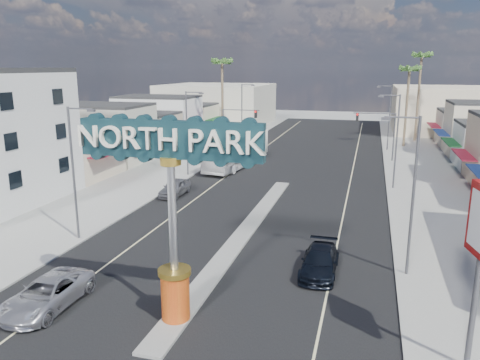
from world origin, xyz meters
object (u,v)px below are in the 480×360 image
Objects in this scene: streetlight_l_near at (75,167)px; streetlight_r_far at (388,114)px; streetlight_l_far at (243,111)px; city_bus at (234,154)px; traffic_signal_left at (236,122)px; suv_left at (47,294)px; car_parked_left at (175,187)px; palm_right_far at (421,61)px; suv_right at (320,262)px; streetlight_r_mid at (395,137)px; palm_right_mid at (409,73)px; traffic_signal_right at (379,127)px; palm_left_far at (222,67)px; streetlight_r_near at (411,189)px; gateway_sign at (172,198)px; streetlight_l_mid at (188,129)px.

streetlight_l_near is 1.00× the size of streetlight_r_far.
streetlight_l_far is 0.77× the size of city_bus.
traffic_signal_left is at bearing -81.14° from streetlight_l_far.
car_parked_left reaches higher than suv_left.
streetlight_r_far is 0.64× the size of palm_right_far.
suv_right is at bearing 31.73° from suv_left.
streetlight_r_mid is 26.71m from palm_right_mid.
suv_right is 1.10× the size of car_parked_left.
suv_left is at bearing -110.28° from traffic_signal_right.
palm_right_mid reaches higher than city_bus.
streetlight_r_mid is 0.69× the size of palm_left_far.
streetlight_r_near is at bearing -48.33° from city_bus.
gateway_sign reaches higher than city_bus.
streetlight_l_near is at bearing -92.10° from traffic_signal_left.
traffic_signal_left is 22.13m from car_parked_left.
streetlight_l_near is 0.69× the size of palm_left_far.
gateway_sign is at bearing -66.33° from car_parked_left.
palm_left_far reaches higher than gateway_sign.
palm_right_mid is (23.43, 26.00, 5.54)m from streetlight_l_mid.
palm_right_far is 65.28m from suv_left.
palm_right_far is at bearing 51.52° from streetlight_l_mid.
streetlight_l_mid is 1.00× the size of streetlight_r_mid.
streetlight_r_mid is (0.00, 20.00, 0.00)m from streetlight_r_near.
streetlight_r_mid reaches higher than suv_right.
streetlight_r_mid is at bearing -84.90° from traffic_signal_right.
palm_right_mid is 41.41m from car_parked_left.
car_parked_left is at bearing 113.39° from gateway_sign.
palm_right_mid reaches higher than traffic_signal_left.
traffic_signal_right reaches higher than car_parked_left.
streetlight_r_mid is at bearing 0.00° from streetlight_l_mid.
car_parked_left is 0.38× the size of city_bus.
streetlight_l_far is at bearing 98.86° from traffic_signal_left.
traffic_signal_left is at bearing 84.90° from streetlight_l_mid.
streetlight_r_near is (20.87, -42.00, 0.00)m from streetlight_l_far.
gateway_sign is at bearing -69.58° from streetlight_l_mid.
city_bus reaches higher than suv_left.
suv_left is (-16.96, -8.51, -4.33)m from streetlight_r_near.
streetlight_l_far is 2.04× the size of car_parked_left.
traffic_signal_right is (18.37, 0.00, 0.00)m from traffic_signal_left.
streetlight_r_far is (0.00, 42.00, 0.00)m from streetlight_r_near.
suv_left is at bearing -65.34° from streetlight_l_near.
suv_right is at bearing -99.83° from palm_right_far.
streetlight_r_far is 53.46m from suv_left.
palm_right_mid reaches higher than gateway_sign.
traffic_signal_right is 34.03m from streetlight_r_near.
traffic_signal_right is 1.24× the size of suv_right.
traffic_signal_left reaches higher than suv_right.
suv_right is (-3.36, -34.97, -3.57)m from traffic_signal_right.
traffic_signal_right is 21.20m from streetlight_l_far.
city_bus is at bearing 163.33° from streetlight_r_mid.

